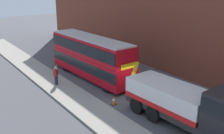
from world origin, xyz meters
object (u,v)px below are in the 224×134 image
recovery_tow_truck (192,105)px  double_decker_bus (91,56)px  pedestrian_onlooker (56,76)px  traffic_cone_near_bus (114,101)px

recovery_tow_truck → double_decker_bus: bearing=177.5°
recovery_tow_truck → pedestrian_onlooker: bearing=-164.9°
recovery_tow_truck → double_decker_bus: (-12.16, -0.02, 0.47)m
traffic_cone_near_bus → pedestrian_onlooker: bearing=-162.2°
pedestrian_onlooker → traffic_cone_near_bus: 6.55m
double_decker_bus → traffic_cone_near_bus: (6.36, -1.83, -1.89)m
recovery_tow_truck → pedestrian_onlooker: 12.63m
double_decker_bus → pedestrian_onlooker: double_decker_bus is taller
recovery_tow_truck → pedestrian_onlooker: (-12.00, -3.85, -0.77)m
double_decker_bus → traffic_cone_near_bus: double_decker_bus is taller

